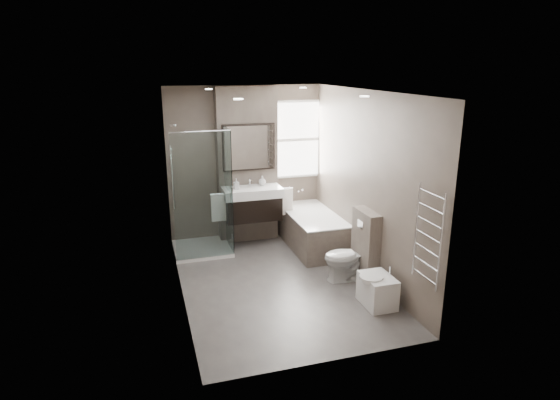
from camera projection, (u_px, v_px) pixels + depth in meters
name	position (u px, v px, depth m)	size (l,w,h in m)	color
room	(277.00, 192.00, 6.17)	(2.70, 3.90, 2.70)	#4F4B48
vanity_pier	(247.00, 165.00, 7.80)	(1.00, 0.25, 2.60)	#60554C
vanity	(252.00, 203.00, 7.64)	(0.95, 0.47, 0.66)	black
mirror_cabinet	(249.00, 147.00, 7.56)	(0.86, 0.08, 0.76)	black
towel_left	(219.00, 207.00, 7.47)	(0.24, 0.06, 0.44)	white
towel_right	(285.00, 202.00, 7.78)	(0.24, 0.06, 0.44)	white
shower_enclosure	(208.00, 223.00, 7.43)	(0.90, 0.90, 2.00)	white
bathtub	(312.00, 228.00, 7.72)	(0.75, 1.60, 0.57)	#60554C
window	(296.00, 140.00, 8.04)	(0.98, 0.06, 1.33)	white
toilet	(348.00, 257.00, 6.51)	(0.38, 0.67, 0.68)	white
cistern_box	(366.00, 245.00, 6.50)	(0.19, 0.55, 1.00)	#60554C
bidet	(377.00, 290.00, 5.85)	(0.42, 0.49, 0.51)	white
towel_radiator	(428.00, 236.00, 5.10)	(0.03, 0.49, 1.10)	silver
soap_bottle_a	(236.00, 184.00, 7.44)	(0.08, 0.08, 0.18)	white
soap_bottle_b	(262.00, 180.00, 7.71)	(0.12, 0.12, 0.16)	white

